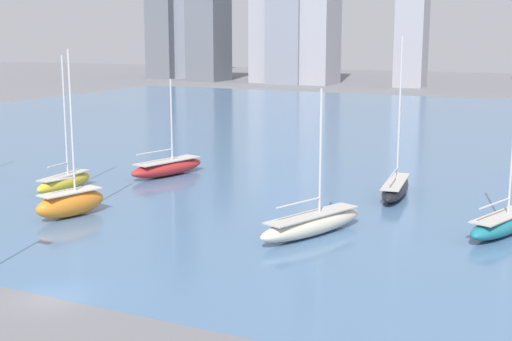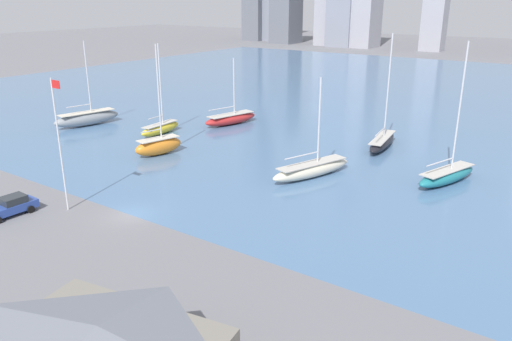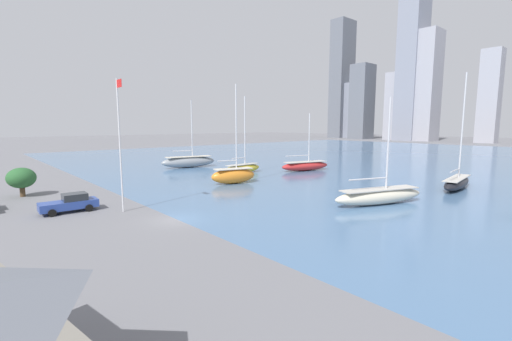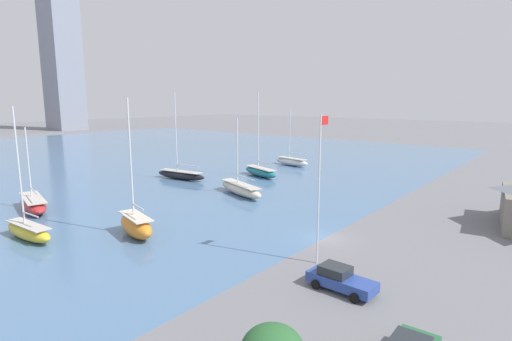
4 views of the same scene
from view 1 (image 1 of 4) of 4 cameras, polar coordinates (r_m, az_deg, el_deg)
The scene contains 8 objects.
ground_plane at distance 42.83m, azimuth -16.01°, elevation -9.74°, with size 500.00×500.00×0.00m, color slate.
harbor_water at distance 104.09m, azimuth 10.79°, elevation 2.59°, with size 180.00×140.00×0.00m.
sailboat_cream at distance 53.25m, azimuth 4.52°, elevation -4.25°, with size 5.58×10.82×10.85m.
sailboat_black at distance 66.82m, azimuth 11.10°, elevation -1.32°, with size 3.37×10.36×14.54m.
sailboat_yellow at distance 70.31m, azimuth -15.08°, elevation -0.84°, with size 2.25×7.76×12.76m.
sailboat_teal at distance 56.34m, azimuth 19.18°, elevation -3.97°, with size 4.92×9.47×14.68m.
sailboat_orange at distance 60.28m, azimuth -14.61°, elevation -2.48°, with size 3.63×6.74×13.55m.
sailboat_red at distance 75.68m, azimuth -7.10°, elevation 0.27°, with size 4.79×9.93×10.11m.
Camera 1 is at (27.51, -29.28, 14.84)m, focal length 50.00 mm.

